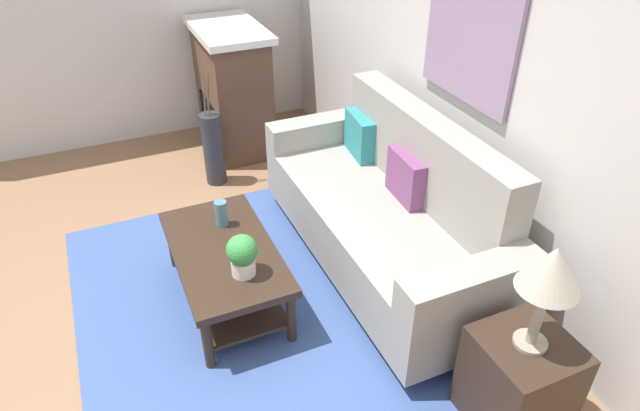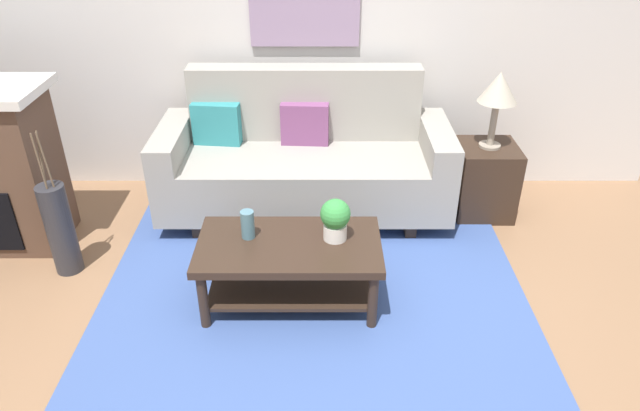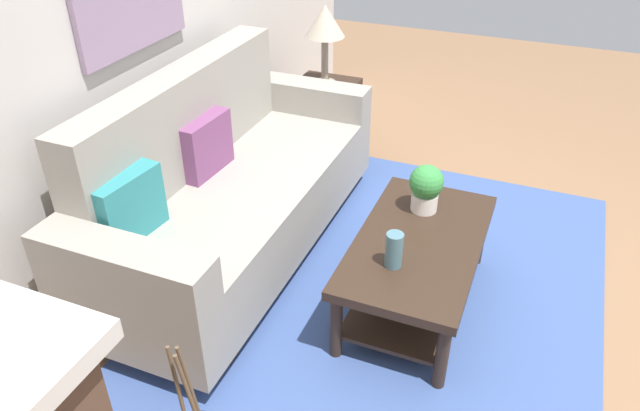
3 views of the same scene
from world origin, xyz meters
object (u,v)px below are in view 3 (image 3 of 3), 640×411
object	(u,v)px
throw_pillow_plum	(205,145)
coffee_table	(417,258)
couch	(229,189)
throw_pillow_teal	(129,206)
potted_plant_tabletop	(426,187)
side_table	(325,119)
table_lamp	(325,24)
tabletop_vase	(394,250)

from	to	relation	value
throw_pillow_plum	coffee_table	size ratio (longest dim) A/B	0.33
couch	throw_pillow_teal	xyz separation A→B (m)	(-0.67, 0.13, 0.25)
couch	coffee_table	world-z (taller)	couch
potted_plant_tabletop	throw_pillow_plum	bearing A→B (deg)	99.77
throw_pillow_teal	coffee_table	size ratio (longest dim) A/B	0.33
potted_plant_tabletop	side_table	bearing A→B (deg)	41.58
throw_pillow_plum	coffee_table	xyz separation A→B (m)	(-0.07, -1.24, -0.37)
side_table	table_lamp	bearing A→B (deg)	0.00
coffee_table	tabletop_vase	bearing A→B (deg)	165.62
throw_pillow_teal	potted_plant_tabletop	bearing A→B (deg)	-53.81
potted_plant_tabletop	couch	bearing A→B (deg)	100.90
potted_plant_tabletop	side_table	xyz separation A→B (m)	(1.17, 1.04, -0.29)
couch	potted_plant_tabletop	size ratio (longest dim) A/B	8.24
couch	coffee_table	bearing A→B (deg)	-93.57
couch	throw_pillow_plum	bearing A→B (deg)	90.00
couch	coffee_table	size ratio (longest dim) A/B	1.96
tabletop_vase	side_table	world-z (taller)	tabletop_vase
couch	table_lamp	xyz separation A→B (m)	(1.38, -0.03, 0.56)
throw_pillow_teal	throw_pillow_plum	bearing A→B (deg)	0.00
table_lamp	potted_plant_tabletop	bearing A→B (deg)	-138.42
couch	table_lamp	world-z (taller)	table_lamp
throw_pillow_plum	potted_plant_tabletop	bearing A→B (deg)	-80.23
tabletop_vase	table_lamp	size ratio (longest dim) A/B	0.31
coffee_table	potted_plant_tabletop	size ratio (longest dim) A/B	4.20
side_table	table_lamp	size ratio (longest dim) A/B	0.98
tabletop_vase	potted_plant_tabletop	world-z (taller)	potted_plant_tabletop
tabletop_vase	potted_plant_tabletop	size ratio (longest dim) A/B	0.68
throw_pillow_plum	side_table	distance (m)	1.44
throw_pillow_plum	side_table	world-z (taller)	throw_pillow_plum
throw_pillow_plum	potted_plant_tabletop	xyz separation A→B (m)	(0.21, -1.19, -0.11)
couch	side_table	xyz separation A→B (m)	(1.38, -0.03, -0.15)
couch	tabletop_vase	world-z (taller)	couch
potted_plant_tabletop	table_lamp	bearing A→B (deg)	41.58
side_table	table_lamp	world-z (taller)	table_lamp
coffee_table	table_lamp	xyz separation A→B (m)	(1.45, 1.09, 0.68)
throw_pillow_plum	table_lamp	bearing A→B (deg)	-6.34
side_table	table_lamp	distance (m)	0.71
tabletop_vase	side_table	bearing A→B (deg)	31.15
coffee_table	potted_plant_tabletop	xyz separation A→B (m)	(0.28, 0.05, 0.26)
tabletop_vase	couch	bearing A→B (deg)	73.26
throw_pillow_teal	potted_plant_tabletop	world-z (taller)	throw_pillow_teal
side_table	couch	bearing A→B (deg)	178.88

